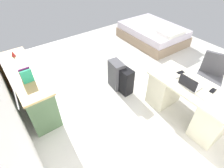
% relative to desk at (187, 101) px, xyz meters
% --- Properties ---
extents(ground_plane, '(6.11, 6.11, 0.00)m').
position_rel_desk_xyz_m(ground_plane, '(1.23, -0.06, -0.38)').
color(ground_plane, silver).
extents(desk, '(1.44, 0.66, 0.73)m').
position_rel_desk_xyz_m(desk, '(0.00, 0.00, 0.00)').
color(desk, beige).
rests_on(desk, ground_plane).
extents(office_chair, '(0.60, 0.60, 0.94)m').
position_rel_desk_xyz_m(office_chair, '(0.09, -0.78, 0.04)').
color(office_chair, black).
rests_on(office_chair, ground_plane).
extents(credenza, '(1.80, 0.48, 0.78)m').
position_rel_desk_xyz_m(credenza, '(2.00, 2.12, 0.01)').
color(credenza, '#4C6B47').
rests_on(credenza, ground_plane).
extents(bed, '(1.94, 1.45, 0.58)m').
position_rel_desk_xyz_m(bed, '(2.48, -1.76, -0.14)').
color(bed, gray).
rests_on(bed, ground_plane).
extents(suitcase_black, '(0.37, 0.23, 0.56)m').
position_rel_desk_xyz_m(suitcase_black, '(1.18, 0.45, -0.10)').
color(suitcase_black, black).
rests_on(suitcase_black, ground_plane).
extents(suitcase_spare_grey, '(0.38, 0.26, 0.63)m').
position_rel_desk_xyz_m(suitcase_spare_grey, '(1.40, 0.50, -0.07)').
color(suitcase_spare_grey, '#4C4C51').
rests_on(suitcase_spare_grey, ground_plane).
extents(laptop, '(0.31, 0.22, 0.21)m').
position_rel_desk_xyz_m(laptop, '(0.04, 0.08, 0.40)').
color(laptop, '#B7B7BC').
rests_on(laptop, desk).
extents(computer_mouse, '(0.06, 0.10, 0.03)m').
position_rel_desk_xyz_m(computer_mouse, '(0.30, 0.04, 0.36)').
color(computer_mouse, white).
rests_on(computer_mouse, desk).
extents(cell_phone_near_laptop, '(0.08, 0.14, 0.01)m').
position_rel_desk_xyz_m(cell_phone_near_laptop, '(-0.25, -0.14, 0.35)').
color(cell_phone_near_laptop, black).
rests_on(cell_phone_near_laptop, desk).
extents(cell_phone_by_mouse, '(0.09, 0.15, 0.01)m').
position_rel_desk_xyz_m(cell_phone_by_mouse, '(0.35, -0.13, 0.35)').
color(cell_phone_by_mouse, black).
rests_on(cell_phone_by_mouse, desk).
extents(book_row, '(0.16, 0.17, 0.23)m').
position_rel_desk_xyz_m(book_row, '(1.66, 2.12, 0.50)').
color(book_row, '#2DB082').
rests_on(book_row, credenza).
extents(figurine_small, '(0.08, 0.08, 0.11)m').
position_rel_desk_xyz_m(figurine_small, '(2.59, 2.12, 0.46)').
color(figurine_small, red).
rests_on(figurine_small, credenza).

